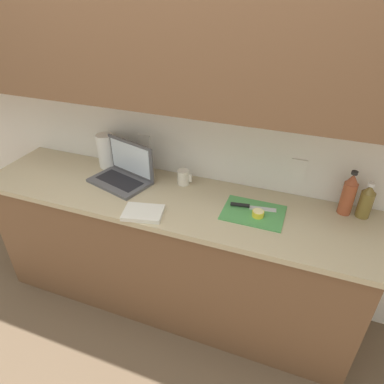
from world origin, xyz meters
The scene contains 12 objects.
ground_plane centered at (0.00, 0.00, 0.00)m, with size 12.00×12.00×0.00m, color brown.
wall_back centered at (0.00, 0.23, 1.56)m, with size 5.20×0.38×2.60m.
counter_unit centered at (-0.02, 0.00, 0.46)m, with size 2.45×0.60×0.90m.
laptop centered at (-0.34, 0.08, 0.96)m, with size 0.43×0.34×0.25m.
cutting_board centered at (0.53, 0.02, 0.90)m, with size 0.34×0.25×0.01m, color #4C9E51.
knife centered at (0.47, 0.05, 0.92)m, with size 0.26×0.07×0.02m.
lemon_half_cut centered at (0.56, -0.01, 0.92)m, with size 0.07×0.07×0.03m.
bottle_green_soda centered at (1.00, 0.21, 1.02)m, with size 0.07×0.07×0.27m.
bottle_oil_tall centered at (1.10, 0.21, 1.00)m, with size 0.07×0.07×0.21m.
measuring_cup centered at (0.04, 0.18, 0.95)m, with size 0.10×0.08×0.10m.
paper_towel_roll centered at (-0.55, 0.22, 1.02)m, with size 0.12×0.12×0.24m.
dish_towel centered at (-0.05, -0.21, 0.91)m, with size 0.22×0.16×0.02m, color silver.
Camera 1 is at (0.75, -1.57, 2.04)m, focal length 32.00 mm.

